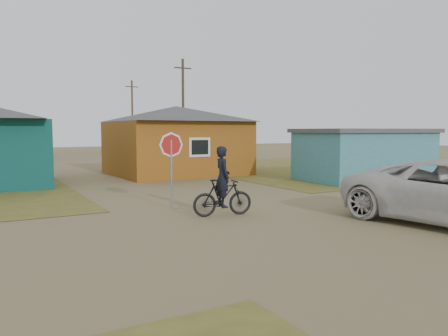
% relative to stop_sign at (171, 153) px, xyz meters
% --- Properties ---
extents(ground, '(120.00, 120.00, 0.00)m').
position_rel_stop_sign_xyz_m(ground, '(2.07, -3.73, -1.81)').
color(ground, olive).
extents(grass_ne, '(20.00, 18.00, 0.00)m').
position_rel_stop_sign_xyz_m(grass_ne, '(16.07, 9.27, -1.80)').
color(grass_ne, olive).
rests_on(grass_ne, ground).
extents(house_yellow, '(7.72, 6.76, 3.90)m').
position_rel_stop_sign_xyz_m(house_yellow, '(4.57, 10.27, 0.20)').
color(house_yellow, '#8E5015').
rests_on(house_yellow, ground).
extents(shed_turquoise, '(6.71, 4.93, 2.60)m').
position_rel_stop_sign_xyz_m(shed_turquoise, '(11.57, 2.77, -0.50)').
color(shed_turquoise, teal).
rests_on(shed_turquoise, ground).
extents(house_beige_east, '(6.95, 6.05, 3.60)m').
position_rel_stop_sign_xyz_m(house_beige_east, '(12.07, 36.27, 0.05)').
color(house_beige_east, gray).
rests_on(house_beige_east, ground).
extents(utility_pole_near, '(1.40, 0.20, 8.00)m').
position_rel_stop_sign_xyz_m(utility_pole_near, '(8.57, 18.27, 2.33)').
color(utility_pole_near, '#433528').
rests_on(utility_pole_near, ground).
extents(utility_pole_far, '(1.40, 0.20, 8.00)m').
position_rel_stop_sign_xyz_m(utility_pole_far, '(9.57, 34.27, 2.33)').
color(utility_pole_far, '#433528').
rests_on(utility_pole_far, ground).
extents(stop_sign, '(0.76, 0.34, 2.46)m').
position_rel_stop_sign_xyz_m(stop_sign, '(0.00, 0.00, 0.00)').
color(stop_sign, gray).
rests_on(stop_sign, ground).
extents(cyclist, '(1.88, 0.79, 2.06)m').
position_rel_stop_sign_xyz_m(cyclist, '(0.83, -1.90, -1.06)').
color(cyclist, black).
rests_on(cyclist, ground).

